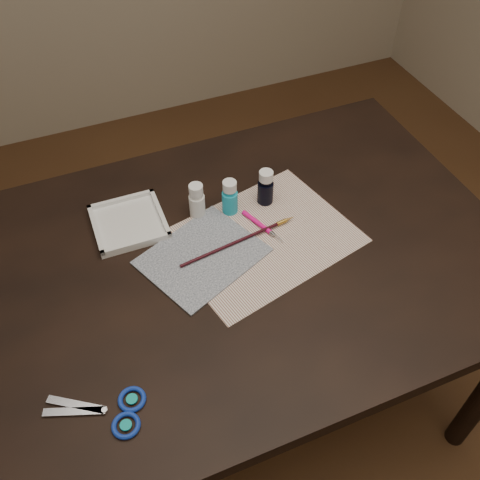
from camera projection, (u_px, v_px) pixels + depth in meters
name	position (u px, v px, depth m)	size (l,w,h in m)	color
ground	(240.00, 399.00, 1.83)	(3.50, 3.50, 0.02)	#422614
table	(240.00, 339.00, 1.55)	(1.30, 0.90, 0.75)	black
paper	(262.00, 238.00, 1.30)	(0.43, 0.33, 0.00)	white
canvas	(203.00, 256.00, 1.26)	(0.27, 0.21, 0.00)	black
paint_bottle_white	(197.00, 200.00, 1.32)	(0.04, 0.04, 0.10)	white
paint_bottle_cyan	(230.00, 197.00, 1.33)	(0.04, 0.04, 0.10)	#1CA9C6
paint_bottle_navy	(266.00, 187.00, 1.35)	(0.04, 0.04, 0.10)	black
paintbrush	(240.00, 240.00, 1.28)	(0.32, 0.01, 0.01)	black
craft_knife	(263.00, 227.00, 1.32)	(0.14, 0.01, 0.01)	#F51083
scissors	(94.00, 413.00, 1.00)	(0.21, 0.11, 0.01)	silver
palette_tray	(129.00, 222.00, 1.33)	(0.17, 0.17, 0.02)	silver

